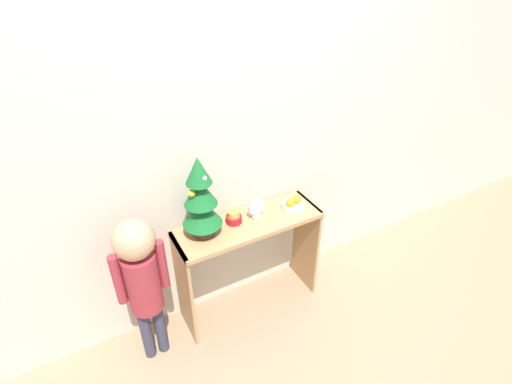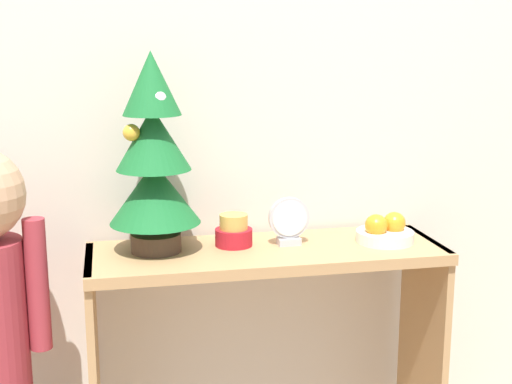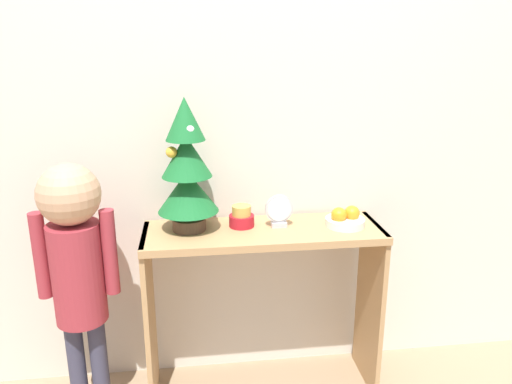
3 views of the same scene
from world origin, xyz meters
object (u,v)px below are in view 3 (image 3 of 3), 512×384
object	(u,v)px
mini_tree	(187,168)
child_figure	(76,257)
desk_clock	(279,211)
singing_bowl	(242,217)
fruit_bowl	(345,219)

from	to	relation	value
mini_tree	child_figure	distance (m)	0.53
desk_clock	singing_bowl	bearing A→B (deg)	171.18
singing_bowl	child_figure	world-z (taller)	child_figure
child_figure	singing_bowl	bearing A→B (deg)	9.82
singing_bowl	desk_clock	size ratio (longest dim) A/B	0.77
fruit_bowl	child_figure	xyz separation A→B (m)	(-1.06, -0.06, -0.08)
mini_tree	singing_bowl	size ratio (longest dim) A/B	5.16
fruit_bowl	singing_bowl	size ratio (longest dim) A/B	1.57
mini_tree	child_figure	xyz separation A→B (m)	(-0.42, -0.10, -0.30)
desk_clock	child_figure	distance (m)	0.80
mini_tree	fruit_bowl	distance (m)	0.67
mini_tree	desk_clock	distance (m)	0.41
fruit_bowl	singing_bowl	bearing A→B (deg)	173.24
mini_tree	fruit_bowl	world-z (taller)	mini_tree
desk_clock	child_figure	xyz separation A→B (m)	(-0.79, -0.09, -0.12)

